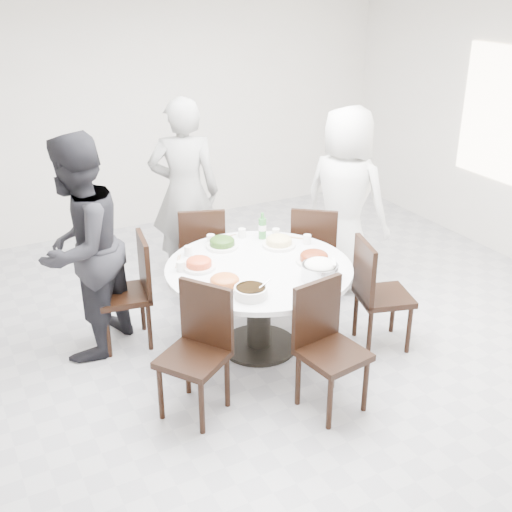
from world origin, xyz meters
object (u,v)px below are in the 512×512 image
chair_nw (123,293)px  diner_left (80,249)px  dining_table (259,307)px  chair_se (384,294)px  beverage_bottle (262,226)px  diner_right (345,200)px  chair_s (333,351)px  chair_ne (315,251)px  chair_sw (193,356)px  soup_bowl (251,292)px  chair_n (202,251)px  rice_bowl (320,272)px  diner_middle (185,193)px

chair_nw → diner_left: bearing=-90.2°
dining_table → chair_se: (0.94, -0.44, 0.10)m
beverage_bottle → diner_right: bearing=8.9°
chair_s → diner_left: (-1.34, 1.59, 0.44)m
chair_ne → diner_right: 0.57m
chair_sw → chair_s: 0.98m
diner_left → beverage_bottle: size_ratio=7.73×
soup_bowl → dining_table: bearing=55.5°
chair_n → rice_bowl: size_ratio=3.37×
diner_right → diner_middle: size_ratio=0.96×
chair_s → diner_right: diner_right is taller
chair_ne → beverage_bottle: bearing=45.3°
diner_left → beverage_bottle: 1.56m
chair_s → chair_se: (0.86, 0.52, 0.00)m
chair_n → chair_se: (0.99, -1.50, 0.00)m
chair_nw → chair_sw: same height
dining_table → chair_nw: 1.13m
chair_ne → rice_bowl: (-0.60, -0.99, 0.34)m
chair_n → beverage_bottle: 0.77m
dining_table → rice_bowl: rice_bowl is taller
diner_left → beverage_bottle: bearing=130.1°
chair_n → soup_bowl: (-0.24, -1.48, 0.31)m
chair_n → diner_middle: size_ratio=0.51×
dining_table → soup_bowl: (-0.29, -0.43, 0.41)m
chair_ne → chair_se: bearing=129.5°
chair_sw → beverage_bottle: bearing=99.2°
diner_right → beverage_bottle: 0.99m
chair_ne → dining_table: bearing=70.3°
diner_left → chair_nw: bearing=125.7°
diner_right → rice_bowl: size_ratio=6.35×
chair_s → diner_right: (1.20, 1.61, 0.42)m
dining_table → diner_middle: diner_middle is taller
chair_s → rice_bowl: (0.22, 0.54, 0.34)m
chair_se → diner_right: (0.34, 1.09, 0.42)m
dining_table → rice_bowl: (0.30, -0.42, 0.44)m
chair_s → diner_left: size_ratio=0.52×
rice_bowl → diner_middle: bearing=100.3°
chair_se → chair_sw: bearing=110.4°
chair_ne → diner_left: (-2.16, 0.05, 0.44)m
chair_ne → beverage_bottle: (-0.61, -0.08, 0.39)m
diner_right → dining_table: bearing=90.7°
chair_nw → chair_ne: bearing=98.9°
beverage_bottle → chair_nw: bearing=176.1°
diner_middle → beverage_bottle: (0.34, -0.97, -0.06)m
chair_n → diner_left: size_ratio=0.52×
chair_se → diner_left: (-2.19, 1.07, 0.44)m
chair_nw → dining_table: bearing=67.8°
chair_sw → chair_se: size_ratio=1.00×
dining_table → chair_s: bearing=-85.2°
chair_sw → diner_left: size_ratio=0.52×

